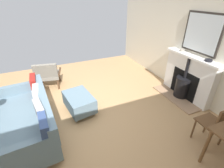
{
  "coord_description": "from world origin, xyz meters",
  "views": [
    {
      "loc": [
        0.37,
        2.88,
        2.36
      ],
      "look_at": [
        -0.72,
        0.38,
        0.82
      ],
      "focal_mm": 25.72,
      "sensor_mm": 36.0,
      "label": 1
    }
  ],
  "objects_px": {
    "mantel_bowl_far": "(209,60)",
    "armchair_accent": "(47,74)",
    "fireplace": "(186,80)",
    "mantel_bowl_near": "(182,50)",
    "sofa": "(29,118)",
    "ottoman": "(79,102)",
    "dining_chair_near_fireplace": "(217,123)"
  },
  "relations": [
    {
      "from": "sofa",
      "to": "armchair_accent",
      "type": "distance_m",
      "value": 1.74
    },
    {
      "from": "mantel_bowl_far",
      "to": "ottoman",
      "type": "xyz_separation_m",
      "value": [
        2.65,
        -0.88,
        -0.88
      ]
    },
    {
      "from": "ottoman",
      "to": "mantel_bowl_near",
      "type": "bearing_deg",
      "value": 177.31
    },
    {
      "from": "dining_chair_near_fireplace",
      "to": "mantel_bowl_far",
      "type": "bearing_deg",
      "value": -128.31
    },
    {
      "from": "mantel_bowl_near",
      "to": "armchair_accent",
      "type": "xyz_separation_m",
      "value": [
        3.19,
        -1.51,
        -0.71
      ]
    },
    {
      "from": "mantel_bowl_near",
      "to": "armchair_accent",
      "type": "relative_size",
      "value": 0.15
    },
    {
      "from": "ottoman",
      "to": "dining_chair_near_fireplace",
      "type": "distance_m",
      "value": 2.66
    },
    {
      "from": "fireplace",
      "to": "armchair_accent",
      "type": "bearing_deg",
      "value": -30.38
    },
    {
      "from": "fireplace",
      "to": "ottoman",
      "type": "relative_size",
      "value": 1.7
    },
    {
      "from": "mantel_bowl_far",
      "to": "armchair_accent",
      "type": "bearing_deg",
      "value": -35.27
    },
    {
      "from": "fireplace",
      "to": "mantel_bowl_far",
      "type": "bearing_deg",
      "value": 92.52
    },
    {
      "from": "mantel_bowl_near",
      "to": "dining_chair_near_fireplace",
      "type": "bearing_deg",
      "value": 65.85
    },
    {
      "from": "sofa",
      "to": "dining_chair_near_fireplace",
      "type": "bearing_deg",
      "value": 151.34
    },
    {
      "from": "mantel_bowl_far",
      "to": "dining_chair_near_fireplace",
      "type": "bearing_deg",
      "value": 51.69
    },
    {
      "from": "fireplace",
      "to": "sofa",
      "type": "distance_m",
      "value": 3.64
    },
    {
      "from": "sofa",
      "to": "ottoman",
      "type": "xyz_separation_m",
      "value": [
        -0.99,
        -0.29,
        -0.1
      ]
    },
    {
      "from": "fireplace",
      "to": "ottoman",
      "type": "distance_m",
      "value": 2.69
    },
    {
      "from": "armchair_accent",
      "to": "fireplace",
      "type": "bearing_deg",
      "value": 149.62
    },
    {
      "from": "dining_chair_near_fireplace",
      "to": "sofa",
      "type": "bearing_deg",
      "value": -28.66
    },
    {
      "from": "fireplace",
      "to": "armchair_accent",
      "type": "distance_m",
      "value": 3.68
    },
    {
      "from": "mantel_bowl_near",
      "to": "mantel_bowl_far",
      "type": "relative_size",
      "value": 0.77
    },
    {
      "from": "mantel_bowl_far",
      "to": "sofa",
      "type": "relative_size",
      "value": 0.08
    },
    {
      "from": "mantel_bowl_near",
      "to": "sofa",
      "type": "bearing_deg",
      "value": 2.64
    },
    {
      "from": "mantel_bowl_near",
      "to": "armchair_accent",
      "type": "distance_m",
      "value": 3.6
    },
    {
      "from": "fireplace",
      "to": "armchair_accent",
      "type": "xyz_separation_m",
      "value": [
        3.17,
        -1.86,
        -0.05
      ]
    },
    {
      "from": "mantel_bowl_near",
      "to": "sofa",
      "type": "relative_size",
      "value": 0.06
    },
    {
      "from": "fireplace",
      "to": "mantel_bowl_far",
      "type": "height_order",
      "value": "mantel_bowl_far"
    },
    {
      "from": "mantel_bowl_near",
      "to": "ottoman",
      "type": "distance_m",
      "value": 2.8
    },
    {
      "from": "ottoman",
      "to": "dining_chair_near_fireplace",
      "type": "relative_size",
      "value": 1.02
    },
    {
      "from": "mantel_bowl_near",
      "to": "ottoman",
      "type": "relative_size",
      "value": 0.13
    },
    {
      "from": "sofa",
      "to": "armchair_accent",
      "type": "height_order",
      "value": "sofa"
    },
    {
      "from": "ottoman",
      "to": "armchair_accent",
      "type": "height_order",
      "value": "armchair_accent"
    }
  ]
}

